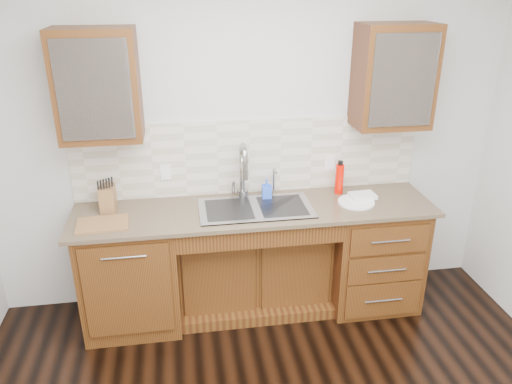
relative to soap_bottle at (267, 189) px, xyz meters
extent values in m
cube|color=silver|center=(-0.11, 0.22, 0.36)|extent=(4.00, 0.10, 2.70)
cube|color=#593014|center=(-1.06, -0.14, -0.55)|extent=(0.70, 0.62, 0.88)
cube|color=#593014|center=(-0.11, -0.05, -0.64)|extent=(1.20, 0.44, 0.70)
cube|color=#593014|center=(0.84, -0.14, -0.55)|extent=(0.70, 0.62, 0.88)
cube|color=#84705B|center=(-0.11, -0.16, -0.10)|extent=(2.70, 0.65, 0.03)
cube|color=beige|center=(-0.11, 0.16, 0.21)|extent=(2.70, 0.02, 0.59)
cube|color=#9E9EA5|center=(-0.11, -0.17, -0.17)|extent=(0.84, 0.46, 0.19)
cylinder|color=#999993|center=(-0.18, 0.06, 0.12)|extent=(0.04, 0.04, 0.40)
cylinder|color=#999993|center=(0.07, 0.07, 0.04)|extent=(0.02, 0.02, 0.24)
cube|color=#593014|center=(-1.16, 0.00, 0.83)|extent=(0.55, 0.34, 0.75)
cube|color=#593014|center=(0.94, 0.00, 0.83)|extent=(0.55, 0.34, 0.75)
cube|color=white|center=(-0.76, 0.14, 0.13)|extent=(0.08, 0.01, 0.12)
cube|color=white|center=(0.54, 0.14, 0.13)|extent=(0.08, 0.01, 0.12)
imported|color=blue|center=(0.00, 0.00, 0.00)|extent=(0.08, 0.08, 0.16)
cylinder|color=#EA0D00|center=(0.58, 0.02, 0.04)|extent=(0.09, 0.09, 0.24)
cylinder|color=white|center=(0.66, -0.19, -0.07)|extent=(0.33, 0.33, 0.02)
cube|color=white|center=(0.73, -0.13, -0.05)|extent=(0.20, 0.15, 0.03)
cube|color=brown|center=(-1.19, -0.02, 0.01)|extent=(0.11, 0.17, 0.19)
cube|color=#9A6E4B|center=(-1.21, -0.27, -0.07)|extent=(0.37, 0.27, 0.02)
imported|color=white|center=(-1.30, 0.00, 0.78)|extent=(0.14, 0.14, 0.09)
imported|color=white|center=(-1.07, 0.00, 0.79)|extent=(0.12, 0.12, 0.10)
imported|color=white|center=(0.88, 0.00, 0.78)|extent=(0.13, 0.13, 0.09)
imported|color=white|center=(1.05, 0.00, 0.78)|extent=(0.12, 0.12, 0.09)
camera|label=1|loc=(-0.64, -3.49, 1.50)|focal=35.00mm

